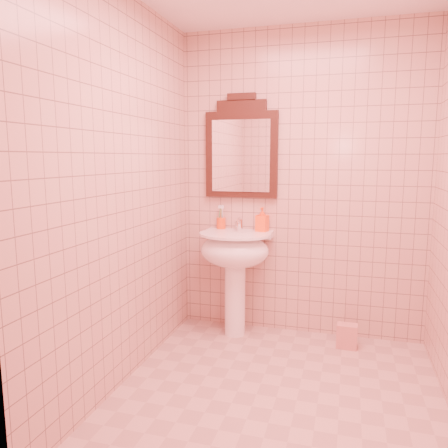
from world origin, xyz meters
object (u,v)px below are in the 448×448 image
(pedestal_sink, at_px, (235,257))
(mirror, at_px, (241,150))
(toothbrush_cup, at_px, (221,223))
(towel, at_px, (347,336))
(soap_dispenser, at_px, (262,219))

(pedestal_sink, xyz_separation_m, mirror, (0.00, 0.20, 0.87))
(toothbrush_cup, xyz_separation_m, towel, (1.08, -0.19, -0.82))
(toothbrush_cup, bearing_deg, pedestal_sink, -46.64)
(pedestal_sink, distance_m, toothbrush_cup, 0.35)
(pedestal_sink, xyz_separation_m, toothbrush_cup, (-0.17, 0.18, 0.25))
(toothbrush_cup, relative_size, soap_dispenser, 0.88)
(mirror, bearing_deg, toothbrush_cup, -172.74)
(mirror, relative_size, toothbrush_cup, 4.78)
(soap_dispenser, bearing_deg, towel, -1.47)
(pedestal_sink, bearing_deg, mirror, 90.00)
(mirror, bearing_deg, pedestal_sink, -90.00)
(mirror, height_order, towel, mirror)
(pedestal_sink, relative_size, toothbrush_cup, 4.86)
(toothbrush_cup, bearing_deg, towel, -9.91)
(soap_dispenser, height_order, towel, soap_dispenser)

